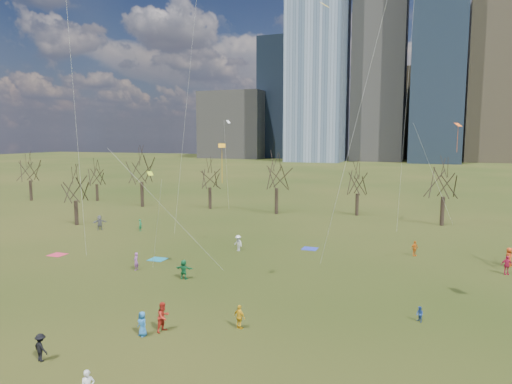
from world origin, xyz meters
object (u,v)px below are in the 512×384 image
(blanket_teal, at_px, (158,259))
(blanket_navy, at_px, (310,249))
(person_2, at_px, (163,317))
(person_0, at_px, (142,324))
(person_4, at_px, (240,317))
(blanket_crimson, at_px, (57,255))

(blanket_teal, relative_size, blanket_navy, 1.00)
(blanket_navy, height_order, person_2, person_2)
(blanket_navy, relative_size, person_0, 1.04)
(blanket_navy, relative_size, person_2, 0.85)
(person_0, distance_m, person_4, 5.99)
(blanket_teal, distance_m, blanket_crimson, 10.83)
(blanket_teal, bearing_deg, person_4, -41.53)
(person_2, bearing_deg, blanket_teal, 46.49)
(person_0, bearing_deg, person_2, 72.70)
(blanket_crimson, bearing_deg, blanket_navy, 25.93)
(blanket_navy, height_order, person_0, person_0)
(blanket_teal, height_order, person_4, person_4)
(blanket_navy, bearing_deg, person_2, -98.58)
(person_2, xyz_separation_m, person_4, (4.31, 2.01, -0.17))
(person_0, xyz_separation_m, person_2, (0.86, 1.01, 0.18))
(blanket_crimson, bearing_deg, person_4, -22.57)
(blanket_crimson, relative_size, person_4, 1.03)
(blanket_navy, xyz_separation_m, person_0, (-4.44, -24.71, 0.75))
(blanket_teal, bearing_deg, person_0, -60.42)
(blanket_teal, distance_m, person_4, 18.50)
(person_2, bearing_deg, blanket_crimson, 71.61)
(blanket_crimson, xyz_separation_m, person_4, (24.46, -10.17, 0.76))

